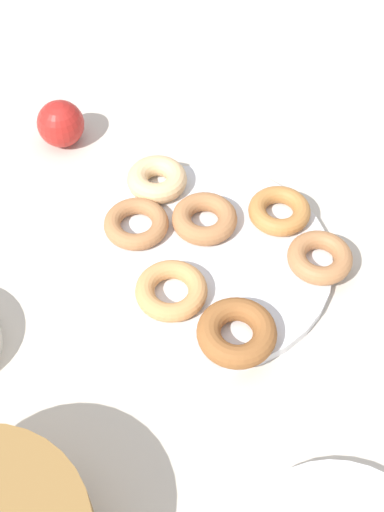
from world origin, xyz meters
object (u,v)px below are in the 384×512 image
(donut_3, at_px, (173,292))
(apple, at_px, (61,124))
(donut_plate, at_px, (204,258))
(donut_1, at_px, (136,224))
(donut_2, at_px, (237,332))
(donut_5, at_px, (279,211))
(donut_0, at_px, (205,219))
(donut_4, at_px, (320,258))
(donut_6, at_px, (157,179))

(donut_3, height_order, apple, apple)
(donut_plate, height_order, donut_1, donut_1)
(donut_2, xyz_separation_m, donut_5, (0.05, -0.20, -0.00))
(donut_2, bearing_deg, donut_5, -76.45)
(donut_plate, bearing_deg, donut_0, -58.90)
(donut_3, bearing_deg, apple, -27.81)
(donut_plate, bearing_deg, donut_1, 5.99)
(donut_2, distance_m, donut_3, 0.10)
(donut_plate, relative_size, donut_4, 4.01)
(donut_3, relative_size, apple, 1.27)
(donut_0, bearing_deg, donut_6, -15.26)
(donut_plate, height_order, donut_3, donut_3)
(donut_1, height_order, donut_4, donut_4)
(donut_2, relative_size, donut_4, 1.14)
(apple, bearing_deg, donut_6, 175.39)
(donut_1, distance_m, donut_2, 0.22)
(donut_3, bearing_deg, donut_1, -33.02)
(donut_4, bearing_deg, donut_0, 8.15)
(donut_0, relative_size, donut_5, 1.04)
(donut_4, relative_size, donut_6, 1.00)
(donut_6, bearing_deg, donut_0, 164.74)
(apple, bearing_deg, donut_plate, 164.44)
(donut_1, bearing_deg, donut_plate, -174.01)
(donut_5, bearing_deg, donut_plate, 65.30)
(donut_1, relative_size, donut_3, 0.97)
(donut_0, bearing_deg, apple, -8.28)
(donut_plate, distance_m, donut_1, 0.10)
(donut_0, height_order, donut_4, donut_0)
(donut_5, distance_m, apple, 0.36)
(donut_5, relative_size, apple, 1.20)
(donut_1, distance_m, donut_6, 0.08)
(donut_plate, bearing_deg, donut_4, -153.15)
(donut_plate, height_order, donut_5, donut_5)
(donut_2, height_order, donut_3, donut_2)
(donut_plate, height_order, donut_6, donut_6)
(donut_1, xyz_separation_m, donut_2, (-0.20, 0.08, 0.00))
(donut_6, bearing_deg, apple, -4.61)
(donut_1, bearing_deg, donut_4, -161.54)
(donut_4, relative_size, apple, 1.19)
(donut_2, distance_m, apple, 0.44)
(donut_0, bearing_deg, donut_2, 133.52)
(donut_1, bearing_deg, donut_6, -75.58)
(donut_0, distance_m, donut_5, 0.10)
(donut_4, bearing_deg, apple, -2.31)
(donut_2, xyz_separation_m, donut_6, (0.22, -0.16, 0.00))
(donut_0, relative_size, donut_6, 1.04)
(donut_2, bearing_deg, donut_plate, -41.67)
(donut_3, distance_m, donut_6, 0.19)
(donut_3, xyz_separation_m, donut_5, (-0.05, -0.19, -0.00))
(donut_5, bearing_deg, donut_3, 75.68)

